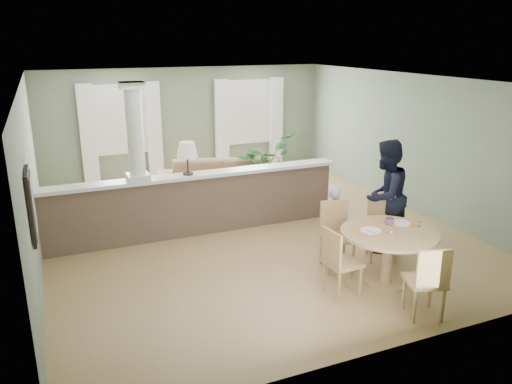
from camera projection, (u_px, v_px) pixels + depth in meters
name	position (u px, v px, depth m)	size (l,w,h in m)	color
ground	(249.00, 230.00, 9.12)	(8.00, 8.00, 0.00)	tan
room_shell	(234.00, 126.00, 9.12)	(7.02, 8.02, 2.71)	gray
pony_wall	(193.00, 196.00, 8.72)	(5.32, 0.38, 2.70)	brown
sofa	(223.00, 181.00, 10.72)	(2.82, 1.10, 0.82)	#836547
houseplant	(266.00, 166.00, 10.75)	(1.29, 1.12, 1.43)	#2A6528
dining_table	(388.00, 242.00, 6.92)	(1.33, 1.33, 0.91)	tan
chair_far_boy	(336.00, 232.00, 7.53)	(0.54, 0.54, 1.02)	tan
chair_far_man	(381.00, 224.00, 7.85)	(0.60, 0.60, 1.00)	tan
chair_near	(428.00, 279.00, 6.08)	(0.55, 0.55, 0.98)	tan
chair_side	(338.00, 260.00, 6.65)	(0.46, 0.46, 0.96)	tan
child_person	(332.00, 222.00, 7.81)	(0.44, 0.29, 1.20)	#A7A7AD
man_person	(385.00, 196.00, 8.03)	(0.90, 0.70, 1.84)	black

